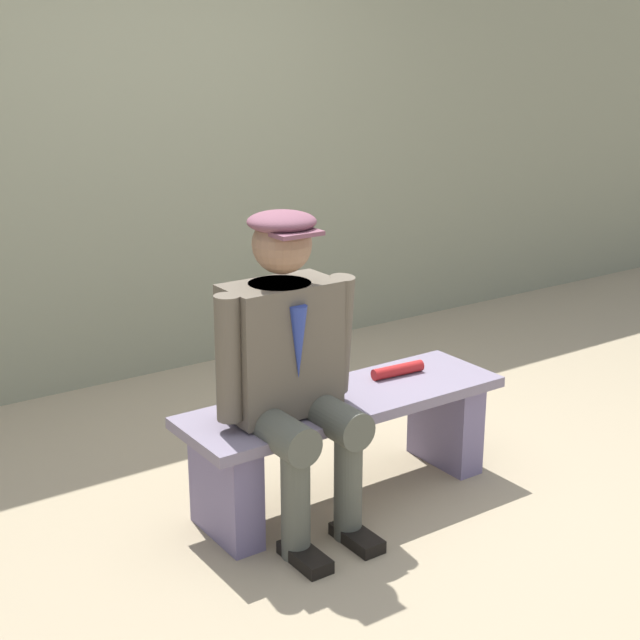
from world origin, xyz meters
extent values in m
plane|color=tan|center=(0.00, 0.00, 0.00)|extent=(30.00, 30.00, 0.00)
cube|color=slate|center=(0.00, 0.00, 0.43)|extent=(1.41, 0.44, 0.04)
cube|color=slate|center=(-0.57, 0.00, 0.20)|extent=(0.13, 0.37, 0.41)
cube|color=slate|center=(0.57, 0.00, 0.20)|extent=(0.13, 0.37, 0.41)
cube|color=brown|center=(0.31, 0.00, 0.72)|extent=(0.44, 0.24, 0.52)
cylinder|color=#1E2338|center=(0.31, 0.00, 0.95)|extent=(0.24, 0.24, 0.06)
cone|color=navy|center=(0.31, 0.13, 0.78)|extent=(0.07, 0.07, 0.28)
sphere|color=#8C664C|center=(0.31, 0.02, 1.14)|extent=(0.22, 0.22, 0.22)
ellipsoid|color=brown|center=(0.31, 0.02, 1.22)|extent=(0.26, 0.26, 0.08)
cube|color=brown|center=(0.31, 0.12, 1.19)|extent=(0.18, 0.10, 0.02)
cylinder|color=#4E4F44|center=(0.19, 0.14, 0.47)|extent=(0.15, 0.42, 0.15)
cylinder|color=#4E4F44|center=(0.19, 0.28, 0.23)|extent=(0.11, 0.11, 0.47)
cube|color=black|center=(0.19, 0.34, 0.03)|extent=(0.10, 0.24, 0.05)
cylinder|color=brown|center=(0.06, 0.04, 0.74)|extent=(0.10, 0.14, 0.49)
cylinder|color=#4E4F44|center=(0.43, 0.14, 0.47)|extent=(0.15, 0.42, 0.15)
cylinder|color=#4E4F44|center=(0.43, 0.28, 0.23)|extent=(0.11, 0.11, 0.47)
cube|color=black|center=(0.43, 0.34, 0.03)|extent=(0.10, 0.24, 0.05)
cylinder|color=brown|center=(0.56, 0.04, 0.74)|extent=(0.11, 0.11, 0.48)
cylinder|color=#B21E1E|center=(-0.33, -0.06, 0.48)|extent=(0.25, 0.07, 0.05)
cube|color=gray|center=(0.00, -1.95, 1.13)|extent=(12.00, 0.24, 2.26)
camera|label=1|loc=(2.09, 2.83, 1.87)|focal=51.62mm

